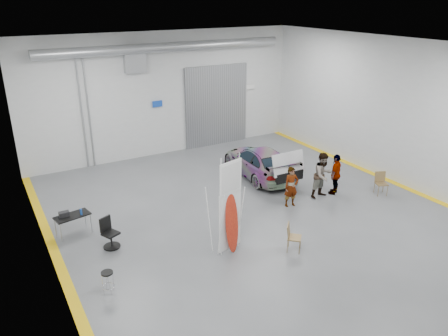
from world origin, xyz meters
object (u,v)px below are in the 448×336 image
office_chair (110,234)px  shop_stool (108,283)px  sedan_car (259,162)px  person_c (336,174)px  person_a (291,187)px  folding_chair_far (381,188)px  work_table (70,216)px  person_b (323,175)px  surfboard_display (229,215)px  folding_chair_near (294,242)px

office_chair → shop_stool: bearing=-132.7°
sedan_car → person_c: person_c is taller
shop_stool → office_chair: bearing=72.1°
person_a → person_c: 2.25m
person_c → folding_chair_far: (1.55, -1.01, -0.56)m
person_c → work_table: (-9.97, 1.94, -0.13)m
person_b → surfboard_display: size_ratio=0.58×
person_b → office_chair: bearing=172.4°
folding_chair_far → office_chair: office_chair is taller
folding_chair_near → work_table: 7.40m
person_c → work_table: 10.16m
person_a → folding_chair_near: bearing=-117.2°
surfboard_display → office_chair: 3.90m
person_a → person_b: (1.57, 0.01, 0.14)m
person_c → folding_chair_near: bearing=2.6°
sedan_car → person_a: 3.18m
person_a → person_b: 1.58m
person_c → folding_chair_near: size_ratio=1.86×
sedan_car → shop_stool: 9.54m
surfboard_display → office_chair: bearing=131.1°
surfboard_display → folding_chair_near: size_ratio=3.54×
person_a → shop_stool: bearing=-158.1°
sedan_car → folding_chair_near: 6.22m
folding_chair_near → shop_stool: 5.74m
person_a → folding_chair_near: (-1.87, -2.56, -0.50)m
sedan_car → person_b: person_b is taller
person_b → folding_chair_far: size_ratio=2.02×
shop_stool → work_table: size_ratio=0.55×
folding_chair_near → person_c: bearing=-14.2°
work_table → person_a: bearing=-14.1°
surfboard_display → work_table: size_ratio=2.64×
office_chair → work_table: bearing=98.6°
person_a → folding_chair_near: person_a is taller
shop_stool → sedan_car: bearing=30.6°
person_b → folding_chair_far: bearing=-28.8°
person_c → shop_stool: 9.96m
person_c → work_table: bearing=-40.3°
sedan_car → folding_chair_near: bearing=71.8°
sedan_car → surfboard_display: (-4.34, -4.73, 0.66)m
sedan_car → shop_stool: (-8.21, -4.85, -0.32)m
person_a → work_table: person_a is taller
surfboard_display → folding_chair_near: 2.28m
shop_stool → work_table: work_table is taller
shop_stool → office_chair: size_ratio=0.66×
office_chair → folding_chair_near: bearing=-56.9°
person_b → shop_stool: bearing=-173.1°
folding_chair_far → office_chair: (-10.60, 1.56, 0.16)m
sedan_car → person_c: bearing=122.8°
folding_chair_far → work_table: (-11.52, 2.95, 0.43)m
person_a → person_b: bearing=9.4°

